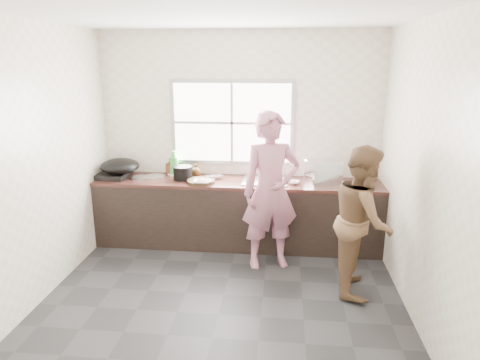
# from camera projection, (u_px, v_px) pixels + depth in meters

# --- Properties ---
(floor) EXTENTS (3.60, 3.20, 0.01)m
(floor) POSITION_uv_depth(u_px,v_px,m) (224.00, 295.00, 4.40)
(floor) COLOR #252528
(floor) RESTS_ON ground
(ceiling) EXTENTS (3.60, 3.20, 0.01)m
(ceiling) POSITION_uv_depth(u_px,v_px,m) (221.00, 14.00, 3.67)
(ceiling) COLOR silver
(ceiling) RESTS_ON wall_back
(wall_back) EXTENTS (3.60, 0.01, 2.70)m
(wall_back) POSITION_uv_depth(u_px,v_px,m) (240.00, 138.00, 5.57)
(wall_back) COLOR beige
(wall_back) RESTS_ON ground
(wall_left) EXTENTS (0.01, 3.20, 2.70)m
(wall_left) POSITION_uv_depth(u_px,v_px,m) (41.00, 163.00, 4.21)
(wall_left) COLOR beige
(wall_left) RESTS_ON ground
(wall_right) EXTENTS (0.01, 3.20, 2.70)m
(wall_right) POSITION_uv_depth(u_px,v_px,m) (420.00, 173.00, 3.85)
(wall_right) COLOR beige
(wall_right) RESTS_ON ground
(wall_front) EXTENTS (3.60, 0.01, 2.70)m
(wall_front) POSITION_uv_depth(u_px,v_px,m) (183.00, 234.00, 2.49)
(wall_front) COLOR beige
(wall_front) RESTS_ON ground
(cabinet) EXTENTS (3.60, 0.62, 0.82)m
(cabinet) POSITION_uv_depth(u_px,v_px,m) (237.00, 214.00, 5.52)
(cabinet) COLOR black
(cabinet) RESTS_ON floor
(countertop) EXTENTS (3.60, 0.64, 0.04)m
(countertop) POSITION_uv_depth(u_px,v_px,m) (237.00, 182.00, 5.40)
(countertop) COLOR #361B16
(countertop) RESTS_ON cabinet
(sink) EXTENTS (0.55, 0.45, 0.02)m
(sink) POSITION_uv_depth(u_px,v_px,m) (265.00, 181.00, 5.36)
(sink) COLOR silver
(sink) RESTS_ON countertop
(faucet) EXTENTS (0.02, 0.02, 0.30)m
(faucet) POSITION_uv_depth(u_px,v_px,m) (266.00, 166.00, 5.51)
(faucet) COLOR silver
(faucet) RESTS_ON countertop
(window_frame) EXTENTS (1.60, 0.05, 1.10)m
(window_frame) POSITION_uv_depth(u_px,v_px,m) (232.00, 123.00, 5.51)
(window_frame) COLOR #9EA0A5
(window_frame) RESTS_ON wall_back
(window_glazing) EXTENTS (1.50, 0.01, 1.00)m
(window_glazing) POSITION_uv_depth(u_px,v_px,m) (232.00, 123.00, 5.49)
(window_glazing) COLOR white
(window_glazing) RESTS_ON window_frame
(woman) EXTENTS (0.71, 0.57, 1.69)m
(woman) POSITION_uv_depth(u_px,v_px,m) (271.00, 196.00, 4.83)
(woman) COLOR #B76E86
(woman) RESTS_ON floor
(person_side) EXTENTS (0.64, 0.79, 1.53)m
(person_side) POSITION_uv_depth(u_px,v_px,m) (362.00, 220.00, 4.32)
(person_side) COLOR brown
(person_side) RESTS_ON floor
(cutting_board) EXTENTS (0.41, 0.41, 0.04)m
(cutting_board) POSITION_uv_depth(u_px,v_px,m) (201.00, 181.00, 5.31)
(cutting_board) COLOR black
(cutting_board) RESTS_ON countertop
(cleaver) EXTENTS (0.24, 0.19, 0.01)m
(cleaver) POSITION_uv_depth(u_px,v_px,m) (214.00, 176.00, 5.46)
(cleaver) COLOR silver
(cleaver) RESTS_ON cutting_board
(bowl_mince) EXTENTS (0.24, 0.24, 0.05)m
(bowl_mince) POSITION_uv_depth(u_px,v_px,m) (202.00, 182.00, 5.23)
(bowl_mince) COLOR silver
(bowl_mince) RESTS_ON countertop
(bowl_crabs) EXTENTS (0.26, 0.26, 0.06)m
(bowl_crabs) POSITION_uv_depth(u_px,v_px,m) (269.00, 183.00, 5.16)
(bowl_crabs) COLOR white
(bowl_crabs) RESTS_ON countertop
(bowl_held) EXTENTS (0.19, 0.19, 0.05)m
(bowl_held) POSITION_uv_depth(u_px,v_px,m) (294.00, 182.00, 5.24)
(bowl_held) COLOR silver
(bowl_held) RESTS_ON countertop
(black_pot) EXTENTS (0.25, 0.25, 0.17)m
(black_pot) POSITION_uv_depth(u_px,v_px,m) (183.00, 173.00, 5.43)
(black_pot) COLOR black
(black_pot) RESTS_ON countertop
(plate_food) EXTENTS (0.29, 0.29, 0.02)m
(plate_food) POSITION_uv_depth(u_px,v_px,m) (176.00, 174.00, 5.70)
(plate_food) COLOR white
(plate_food) RESTS_ON countertop
(bottle_green) EXTENTS (0.16, 0.16, 0.34)m
(bottle_green) POSITION_uv_depth(u_px,v_px,m) (174.00, 163.00, 5.62)
(bottle_green) COLOR green
(bottle_green) RESTS_ON countertop
(bottle_brown_tall) EXTENTS (0.11, 0.11, 0.20)m
(bottle_brown_tall) POSITION_uv_depth(u_px,v_px,m) (171.00, 167.00, 5.68)
(bottle_brown_tall) COLOR #4E2213
(bottle_brown_tall) RESTS_ON countertop
(bottle_brown_short) EXTENTS (0.15, 0.15, 0.15)m
(bottle_brown_short) POSITION_uv_depth(u_px,v_px,m) (196.00, 171.00, 5.59)
(bottle_brown_short) COLOR #3E270F
(bottle_brown_short) RESTS_ON countertop
(glass_jar) EXTENTS (0.07, 0.07, 0.09)m
(glass_jar) POSITION_uv_depth(u_px,v_px,m) (177.00, 177.00, 5.40)
(glass_jar) COLOR silver
(glass_jar) RESTS_ON countertop
(burner) EXTENTS (0.44, 0.44, 0.06)m
(burner) POSITION_uv_depth(u_px,v_px,m) (112.00, 175.00, 5.56)
(burner) COLOR black
(burner) RESTS_ON countertop
(wok) EXTENTS (0.54, 0.54, 0.19)m
(wok) POSITION_uv_depth(u_px,v_px,m) (120.00, 166.00, 5.50)
(wok) COLOR black
(wok) RESTS_ON burner
(dish_rack) EXTENTS (0.46, 0.40, 0.29)m
(dish_rack) POSITION_uv_depth(u_px,v_px,m) (323.00, 172.00, 5.24)
(dish_rack) COLOR silver
(dish_rack) RESTS_ON countertop
(pot_lid_left) EXTENTS (0.35, 0.35, 0.01)m
(pot_lid_left) POSITION_uv_depth(u_px,v_px,m) (154.00, 177.00, 5.56)
(pot_lid_left) COLOR silver
(pot_lid_left) RESTS_ON countertop
(pot_lid_right) EXTENTS (0.28, 0.28, 0.01)m
(pot_lid_right) POSITION_uv_depth(u_px,v_px,m) (140.00, 178.00, 5.51)
(pot_lid_right) COLOR #AAACB0
(pot_lid_right) RESTS_ON countertop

